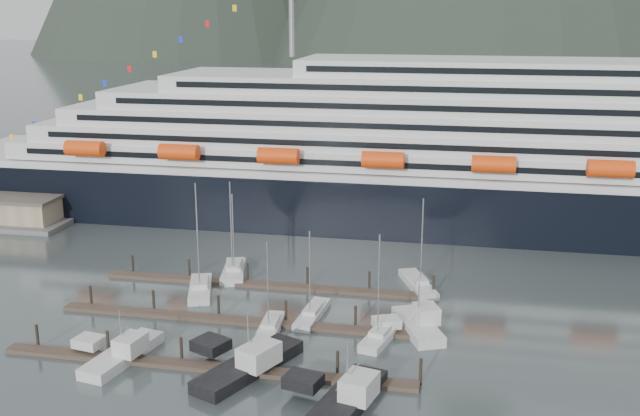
# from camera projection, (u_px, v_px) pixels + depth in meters

# --- Properties ---
(ground) EXTENTS (1600.00, 1600.00, 0.00)m
(ground) POSITION_uv_depth(u_px,v_px,m) (270.00, 335.00, 92.12)
(ground) COLOR #414C4B
(ground) RESTS_ON ground
(cruise_ship) EXTENTS (210.00, 30.40, 50.30)m
(cruise_ship) POSITION_uv_depth(u_px,v_px,m) (508.00, 162.00, 135.36)
(cruise_ship) COLOR black
(cruise_ship) RESTS_ON ground
(dock_near) EXTENTS (48.18, 2.28, 3.20)m
(dock_near) POSITION_uv_depth(u_px,v_px,m) (204.00, 366.00, 83.55)
(dock_near) COLOR #3F3328
(dock_near) RESTS_ON ground
(dock_mid) EXTENTS (48.18, 2.28, 3.20)m
(dock_mid) POSITION_uv_depth(u_px,v_px,m) (239.00, 320.00, 95.86)
(dock_mid) COLOR #3F3328
(dock_mid) RESTS_ON ground
(dock_far) EXTENTS (48.18, 2.28, 3.20)m
(dock_far) POSITION_uv_depth(u_px,v_px,m) (266.00, 284.00, 108.18)
(dock_far) COLOR #3F3328
(dock_far) RESTS_ON ground
(sailboat_a) EXTENTS (5.93, 10.67, 16.71)m
(sailboat_a) POSITION_uv_depth(u_px,v_px,m) (200.00, 289.00, 105.81)
(sailboat_a) COLOR silver
(sailboat_a) RESTS_ON ground
(sailboat_c) EXTENTS (2.95, 9.05, 12.39)m
(sailboat_c) POSITION_uv_depth(u_px,v_px,m) (270.00, 328.00, 93.15)
(sailboat_c) COLOR silver
(sailboat_c) RESTS_ON ground
(sailboat_d) EXTENTS (3.19, 10.12, 12.41)m
(sailboat_d) POSITION_uv_depth(u_px,v_px,m) (312.00, 314.00, 97.34)
(sailboat_d) COLOR silver
(sailboat_d) RESTS_ON ground
(sailboat_e) EXTENTS (5.55, 10.83, 13.30)m
(sailboat_e) POSITION_uv_depth(u_px,v_px,m) (235.00, 272.00, 113.01)
(sailboat_e) COLOR silver
(sailboat_e) RESTS_ON ground
(sailboat_f) EXTENTS (4.64, 10.24, 15.16)m
(sailboat_f) POSITION_uv_depth(u_px,v_px,m) (233.00, 272.00, 113.04)
(sailboat_f) COLOR silver
(sailboat_f) RESTS_ON ground
(sailboat_g) EXTENTS (6.57, 11.29, 14.01)m
(sailboat_g) POSITION_uv_depth(u_px,v_px,m) (418.00, 285.00, 107.78)
(sailboat_g) COLOR silver
(sailboat_g) RESTS_ON ground
(sailboat_h) EXTENTS (4.62, 9.22, 14.12)m
(sailboat_h) POSITION_uv_depth(u_px,v_px,m) (380.00, 337.00, 90.57)
(sailboat_h) COLOR silver
(sailboat_h) RESTS_ON ground
(trawler_a) EXTENTS (9.09, 12.47, 6.61)m
(trawler_a) POSITION_uv_depth(u_px,v_px,m) (121.00, 353.00, 85.46)
(trawler_a) COLOR silver
(trawler_a) RESTS_ON ground
(trawler_c) EXTENTS (12.37, 15.27, 7.69)m
(trawler_c) POSITION_uv_depth(u_px,v_px,m) (248.00, 364.00, 82.67)
(trawler_c) COLOR black
(trawler_c) RESTS_ON ground
(trawler_d) EXTENTS (10.43, 13.59, 7.79)m
(trawler_d) POSITION_uv_depth(u_px,v_px,m) (346.00, 398.00, 75.44)
(trawler_d) COLOR black
(trawler_d) RESTS_ON ground
(trawler_e) EXTENTS (9.46, 11.23, 6.96)m
(trawler_e) POSITION_uv_depth(u_px,v_px,m) (417.00, 325.00, 93.01)
(trawler_e) COLOR silver
(trawler_e) RESTS_ON ground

